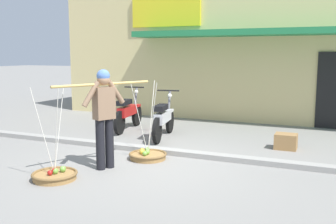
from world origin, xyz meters
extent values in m
plane|color=gray|center=(0.00, 0.00, 0.00)|extent=(90.00, 90.00, 0.00)
cube|color=gray|center=(0.00, 0.70, 0.05)|extent=(20.00, 0.24, 0.10)
cylinder|color=black|center=(-0.52, -0.70, 0.43)|extent=(0.15, 0.15, 0.86)
cylinder|color=black|center=(-0.45, -0.54, 0.43)|extent=(0.15, 0.15, 0.86)
cube|color=#84664C|center=(-0.49, -0.62, 1.13)|extent=(0.33, 0.39, 0.54)
sphere|color=tan|center=(-0.49, -0.62, 1.53)|extent=(0.21, 0.21, 0.21)
sphere|color=#4C70B2|center=(-0.49, -0.62, 1.58)|extent=(0.22, 0.22, 0.22)
cylinder|color=#84664C|center=(-0.59, -0.84, 1.30)|extent=(0.23, 0.34, 0.43)
cylinder|color=#84664C|center=(-0.38, -0.40, 1.30)|extent=(0.23, 0.34, 0.43)
cylinder|color=tan|center=(-0.49, -0.62, 1.45)|extent=(0.84, 1.68, 0.04)
cylinder|color=#9E7542|center=(-0.89, -1.45, 0.04)|extent=(0.67, 0.67, 0.09)
torus|color=brown|center=(-0.89, -1.45, 0.10)|extent=(0.71, 0.71, 0.05)
sphere|color=#AF201B|center=(-0.88, -1.44, 0.14)|extent=(0.10, 0.10, 0.10)
sphere|color=#6EAA41|center=(-0.88, -1.45, 0.14)|extent=(0.10, 0.10, 0.10)
sphere|color=#B0201B|center=(-0.90, -1.54, 0.13)|extent=(0.08, 0.08, 0.08)
sphere|color=#73B344|center=(-0.83, -1.32, 0.14)|extent=(0.10, 0.10, 0.10)
sphere|color=#75B545|center=(-0.89, -1.45, 0.13)|extent=(0.08, 0.08, 0.08)
cylinder|color=silver|center=(-0.89, -1.30, 0.77)|extent=(0.01, 0.32, 1.36)
cylinder|color=silver|center=(-1.02, -1.53, 0.77)|extent=(0.28, 0.17, 1.36)
cylinder|color=silver|center=(-0.75, -1.53, 0.77)|extent=(0.28, 0.17, 1.36)
cylinder|color=#9E7542|center=(-0.08, 0.21, 0.04)|extent=(0.67, 0.67, 0.09)
torus|color=brown|center=(-0.08, 0.21, 0.10)|extent=(0.71, 0.71, 0.05)
sphere|color=#75B645|center=(-0.08, 0.08, 0.14)|extent=(0.09, 0.09, 0.09)
sphere|color=gold|center=(-0.18, 0.16, 0.14)|extent=(0.09, 0.09, 0.09)
sphere|color=yellow|center=(-0.23, 0.26, 0.14)|extent=(0.09, 0.09, 0.09)
sphere|color=#6BA63F|center=(-0.18, 0.37, 0.14)|extent=(0.09, 0.09, 0.09)
sphere|color=#77B846|center=(-0.09, 0.19, 0.14)|extent=(0.09, 0.09, 0.09)
cylinder|color=silver|center=(-0.08, 0.36, 0.77)|extent=(0.01, 0.32, 1.36)
cylinder|color=silver|center=(-0.22, 0.13, 0.77)|extent=(0.28, 0.17, 1.36)
cylinder|color=silver|center=(0.05, 0.13, 0.77)|extent=(0.28, 0.17, 1.36)
cylinder|color=black|center=(-1.88, 3.15, 0.29)|extent=(0.16, 0.59, 0.58)
cylinder|color=black|center=(-1.70, 1.93, 0.29)|extent=(0.16, 0.59, 0.58)
cube|color=red|center=(-1.88, 3.15, 0.55)|extent=(0.18, 0.30, 0.06)
cube|color=red|center=(-1.78, 2.44, 0.51)|extent=(0.33, 0.92, 0.24)
cube|color=black|center=(-1.75, 2.26, 0.75)|extent=(0.30, 0.59, 0.12)
cylinder|color=slate|center=(-1.87, 3.06, 0.68)|extent=(0.10, 0.30, 0.76)
cylinder|color=black|center=(-1.85, 2.98, 1.07)|extent=(0.54, 0.11, 0.04)
sphere|color=silver|center=(-1.88, 3.14, 0.93)|extent=(0.11, 0.11, 0.11)
cylinder|color=black|center=(-0.68, 2.64, 0.29)|extent=(0.18, 0.58, 0.58)
cylinder|color=black|center=(-0.46, 1.42, 0.29)|extent=(0.18, 0.58, 0.58)
cube|color=silver|center=(-0.68, 2.64, 0.55)|extent=(0.19, 0.30, 0.06)
cube|color=silver|center=(-0.55, 1.93, 0.51)|extent=(0.36, 0.92, 0.24)
cube|color=black|center=(-0.52, 1.75, 0.75)|extent=(0.32, 0.59, 0.12)
cylinder|color=slate|center=(-0.66, 2.54, 0.68)|extent=(0.11, 0.30, 0.76)
cylinder|color=black|center=(-0.65, 2.46, 1.07)|extent=(0.54, 0.13, 0.04)
sphere|color=silver|center=(-0.67, 2.62, 0.93)|extent=(0.11, 0.11, 0.11)
cube|color=#DBC684|center=(1.20, 7.32, 2.10)|extent=(13.00, 5.00, 4.20)
cube|color=#237F47|center=(1.20, 4.32, 2.50)|extent=(7.15, 1.00, 0.16)
cube|color=yellow|center=(-1.73, 4.77, 3.20)|extent=(2.20, 0.08, 0.90)
cube|color=olive|center=(2.19, 2.03, 0.16)|extent=(0.44, 0.36, 0.32)
camera|label=1|loc=(3.08, -6.13, 1.95)|focal=41.69mm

